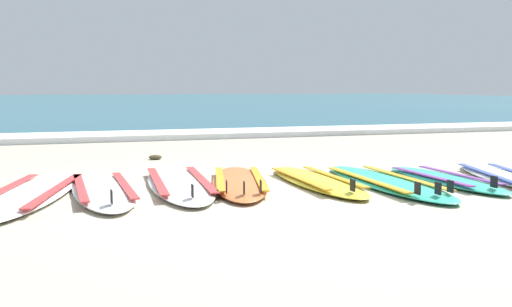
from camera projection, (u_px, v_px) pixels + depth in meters
The scene contains 12 objects.
ground_plane at pixel (278, 194), 5.54m from camera, with size 80.00×80.00×0.00m, color #B7AD93.
sea at pixel (95, 101), 39.32m from camera, with size 80.00×60.00×0.10m, color #23667A.
wave_foam_strip at pixel (167, 135), 11.62m from camera, with size 80.00×1.38×0.11m, color white.
surfboard_0 at pixel (30, 194), 5.35m from camera, with size 1.23×2.65×0.18m.
surfboard_1 at pixel (103, 190), 5.54m from camera, with size 0.61×2.25×0.18m.
surfboard_2 at pixel (179, 183), 5.92m from camera, with size 0.78×2.49×0.18m.
surfboard_3 at pixel (239, 182), 6.00m from camera, with size 1.06×2.28×0.18m.
surfboard_4 at pixel (316, 181), 6.07m from camera, with size 0.56×2.15×0.18m.
surfboard_5 at pixel (385, 182), 6.01m from camera, with size 0.67×2.43×0.18m.
surfboard_6 at pixel (444, 179), 6.19m from camera, with size 0.49×1.95×0.18m.
surfboard_7 at pixel (501, 176), 6.39m from camera, with size 1.05×2.06×0.18m.
seaweed_clump_near_shoreline at pixel (155, 157), 8.14m from camera, with size 0.19×0.15×0.06m, color #4C4228.
Camera 1 is at (-1.88, -5.13, 1.01)m, focal length 41.06 mm.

